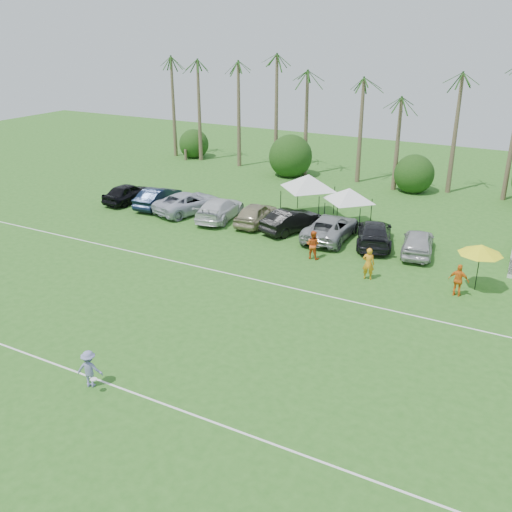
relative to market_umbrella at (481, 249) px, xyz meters
The scene contains 30 objects.
ground 23.63m from the market_umbrella, 127.22° to the right, with size 120.00×120.00×0.00m, color #2C631D.
field_lines 17.97m from the market_umbrella, 143.00° to the right, with size 80.00×12.10×0.01m.
palm_tree_0 41.34m from the market_umbrella, 151.96° to the left, with size 2.40×2.40×8.90m.
palm_tree_1 37.17m from the market_umbrella, 148.29° to the left, with size 2.40×2.40×9.90m.
palm_tree_2 33.25m from the market_umbrella, 143.66° to the left, with size 2.40×2.40×10.90m.
palm_tree_3 30.40m from the market_umbrella, 139.04° to the left, with size 2.40×2.40×11.90m.
palm_tree_4 27.01m from the market_umbrella, 133.37° to the left, with size 2.40×2.40×8.90m.
palm_tree_5 24.68m from the market_umbrella, 126.40° to the left, with size 2.40×2.40×9.90m.
palm_tree_6 22.86m from the market_umbrella, 117.91° to the left, with size 2.40×2.40×10.90m.
palm_tree_7 21.65m from the market_umbrella, 107.87° to the left, with size 2.40×2.40×11.90m.
palm_tree_8 19.97m from the market_umbrella, 93.61° to the left, with size 2.40×2.40×8.90m.
bush_tree_0 38.93m from the market_umbrella, 148.59° to the left, with size 4.00×4.00×4.00m.
bush_tree_1 28.65m from the market_umbrella, 134.90° to the left, with size 4.00×4.00×4.00m.
bush_tree_2 21.90m from the market_umbrella, 112.05° to the left, with size 4.00×4.00×4.00m.
sideline_player_a 6.12m from the market_umbrella, 165.68° to the right, with size 0.70×0.46×1.93m, color orange.
sideline_player_b 9.95m from the market_umbrella, behind, with size 0.90×0.70×1.85m, color #DC5118.
sideline_player_c 2.11m from the market_umbrella, 120.67° to the right, with size 1.07×0.45×1.83m, color orange.
canopy_tent_left 15.56m from the market_umbrella, 150.83° to the left, with size 4.76×4.76×3.86m.
canopy_tent_right 12.25m from the market_umbrella, 145.34° to the left, with size 4.11×4.11×3.33m.
market_umbrella is the anchor object (origin of this frame).
frisbee_player 21.18m from the market_umbrella, 125.74° to the right, with size 1.21×0.94×1.63m.
parked_car_0 28.46m from the market_umbrella, behind, with size 1.91×4.74×1.62m, color black.
parked_car_1 25.52m from the market_umbrella, behind, with size 1.71×4.91×1.62m, color black.
parked_car_2 22.58m from the market_umbrella, 169.69° to the left, with size 2.68×5.82×1.62m, color silver.
parked_car_3 19.60m from the market_umbrella, 168.78° to the left, with size 2.26×5.57×1.62m, color silver.
parked_car_4 16.75m from the market_umbrella, 165.86° to the left, with size 1.91×4.74×1.62m, color tan.
parked_car_5 13.84m from the market_umbrella, 163.48° to the left, with size 1.71×4.91×1.62m, color black.
parked_car_6 10.99m from the market_umbrella, 159.44° to the left, with size 2.68×5.82×1.62m, color #929497.
parked_car_7 8.46m from the market_umbrella, 149.98° to the left, with size 2.26×5.57×1.62m, color black.
parked_car_8 5.92m from the market_umbrella, 137.41° to the left, with size 1.91×4.74×1.62m, color #B1B0B2.
Camera 1 is at (17.24, -12.48, 13.81)m, focal length 40.00 mm.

